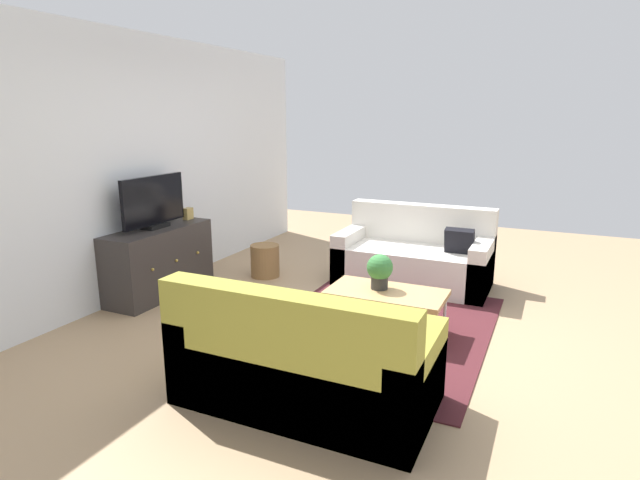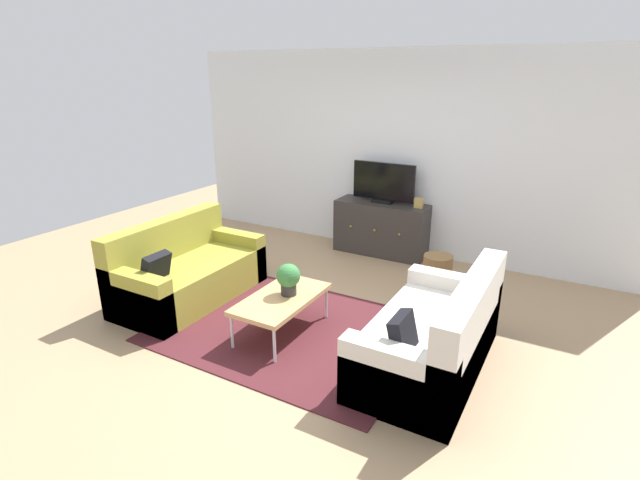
# 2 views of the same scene
# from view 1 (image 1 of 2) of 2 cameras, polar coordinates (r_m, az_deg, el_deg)

# --- Properties ---
(ground_plane) EXTENTS (10.00, 10.00, 0.00)m
(ground_plane) POSITION_cam_1_polar(r_m,az_deg,el_deg) (4.84, 4.67, -9.35)
(ground_plane) COLOR tan
(wall_back) EXTENTS (6.40, 0.12, 2.70)m
(wall_back) POSITION_cam_1_polar(r_m,az_deg,el_deg) (5.86, -19.38, 7.62)
(wall_back) COLOR white
(wall_back) RESTS_ON ground_plane
(area_rug) EXTENTS (2.50, 1.90, 0.01)m
(area_rug) POSITION_cam_1_polar(r_m,az_deg,el_deg) (4.79, 6.38, -9.55)
(area_rug) COLOR #4C1E23
(area_rug) RESTS_ON ground_plane
(couch_left_side) EXTENTS (0.86, 1.67, 0.87)m
(couch_left_side) POSITION_cam_1_polar(r_m,az_deg,el_deg) (3.48, -2.01, -13.66)
(couch_left_side) COLOR olive
(couch_left_side) RESTS_ON ground_plane
(couch_right_side) EXTENTS (0.86, 1.67, 0.87)m
(couch_right_side) POSITION_cam_1_polar(r_m,az_deg,el_deg) (6.02, 10.39, -1.98)
(couch_right_side) COLOR silver
(couch_right_side) RESTS_ON ground_plane
(coffee_table) EXTENTS (0.55, 1.01, 0.39)m
(coffee_table) POSITION_cam_1_polar(r_m,az_deg,el_deg) (4.60, 7.28, -5.90)
(coffee_table) COLOR tan
(coffee_table) RESTS_ON ground_plane
(potted_plant) EXTENTS (0.23, 0.23, 0.31)m
(potted_plant) POSITION_cam_1_polar(r_m,az_deg,el_deg) (4.59, 6.55, -3.26)
(potted_plant) COLOR #2D2D2D
(potted_plant) RESTS_ON coffee_table
(tv_console) EXTENTS (1.26, 0.47, 0.72)m
(tv_console) POSITION_cam_1_polar(r_m,az_deg,el_deg) (5.79, -17.14, -2.24)
(tv_console) COLOR #332D2B
(tv_console) RESTS_ON ground_plane
(flat_screen_tv) EXTENTS (0.87, 0.16, 0.54)m
(flat_screen_tv) POSITION_cam_1_polar(r_m,az_deg,el_deg) (5.67, -17.73, 3.93)
(flat_screen_tv) COLOR black
(flat_screen_tv) RESTS_ON tv_console
(mantel_clock) EXTENTS (0.11, 0.07, 0.13)m
(mantel_clock) POSITION_cam_1_polar(r_m,az_deg,el_deg) (6.07, -14.23, 2.81)
(mantel_clock) COLOR tan
(mantel_clock) RESTS_ON tv_console
(wicker_basket) EXTENTS (0.34, 0.34, 0.38)m
(wicker_basket) POSITION_cam_1_polar(r_m,az_deg,el_deg) (6.22, -6.03, -2.26)
(wicker_basket) COLOR olive
(wicker_basket) RESTS_ON ground_plane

